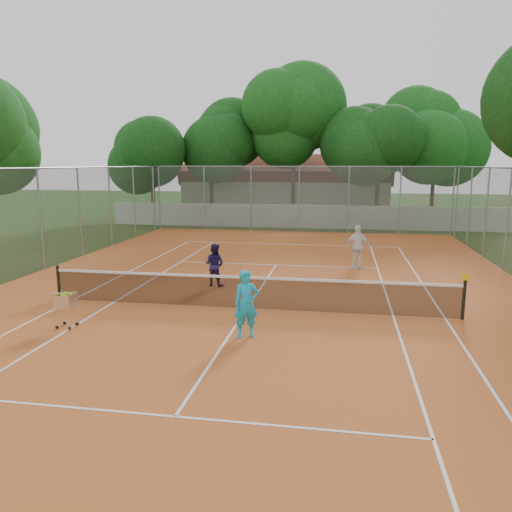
% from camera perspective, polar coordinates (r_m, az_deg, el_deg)
% --- Properties ---
extents(ground, '(120.00, 120.00, 0.00)m').
position_cam_1_polar(ground, '(14.58, -1.01, -6.09)').
color(ground, '#17370F').
rests_on(ground, ground).
extents(court_pad, '(18.00, 34.00, 0.02)m').
position_cam_1_polar(court_pad, '(14.58, -1.01, -6.06)').
color(court_pad, '#BA5A24').
rests_on(court_pad, ground).
extents(court_lines, '(10.98, 23.78, 0.01)m').
position_cam_1_polar(court_lines, '(14.57, -1.01, -6.01)').
color(court_lines, white).
rests_on(court_lines, court_pad).
extents(tennis_net, '(11.88, 0.10, 0.98)m').
position_cam_1_polar(tennis_net, '(14.44, -1.02, -4.16)').
color(tennis_net, black).
rests_on(tennis_net, court_pad).
extents(perimeter_fence, '(18.00, 34.00, 4.00)m').
position_cam_1_polar(perimeter_fence, '(14.14, -1.04, 1.70)').
color(perimeter_fence, slate).
rests_on(perimeter_fence, ground).
extents(boundary_wall, '(26.00, 0.30, 1.50)m').
position_cam_1_polar(boundary_wall, '(33.01, 5.19, 4.53)').
color(boundary_wall, silver).
rests_on(boundary_wall, ground).
extents(clubhouse, '(16.40, 9.00, 4.40)m').
position_cam_1_polar(clubhouse, '(43.02, 3.65, 7.87)').
color(clubhouse, beige).
rests_on(clubhouse, ground).
extents(tropical_trees, '(29.00, 19.00, 10.00)m').
position_cam_1_polar(tropical_trees, '(35.83, 5.71, 11.80)').
color(tropical_trees, '#0D3510').
rests_on(tropical_trees, ground).
extents(player_near, '(0.71, 0.60, 1.65)m').
position_cam_1_polar(player_near, '(12.05, -1.12, -5.50)').
color(player_near, '#18AAD4').
rests_on(player_near, court_pad).
extents(player_far_left, '(0.82, 0.70, 1.47)m').
position_cam_1_polar(player_far_left, '(17.15, -4.77, -1.00)').
color(player_far_left, '#1E1848').
rests_on(player_far_left, court_pad).
extents(player_far_right, '(1.09, 0.64, 1.75)m').
position_cam_1_polar(player_far_right, '(20.31, 11.54, 1.03)').
color(player_far_right, white).
rests_on(player_far_right, court_pad).
extents(ball_hopper, '(0.50, 0.50, 0.97)m').
position_cam_1_polar(ball_hopper, '(13.68, -20.89, -5.71)').
color(ball_hopper, silver).
rests_on(ball_hopper, court_pad).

